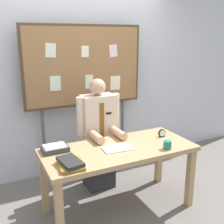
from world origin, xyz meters
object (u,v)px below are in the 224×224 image
(person, at_px, (99,139))
(paper_tray, at_px, (55,148))
(bulletin_board, at_px, (85,68))
(open_notebook, at_px, (118,148))
(desk_clock, at_px, (162,133))
(desk, at_px, (119,156))
(coffee_mug, at_px, (167,145))
(book_stack, at_px, (71,163))

(person, bearing_deg, paper_tray, -152.76)
(person, xyz_separation_m, bulletin_board, (0.00, 0.42, 0.83))
(person, relative_size, open_notebook, 4.39)
(desk_clock, relative_size, paper_tray, 0.36)
(person, bearing_deg, desk, -90.00)
(coffee_mug, bearing_deg, desk, 150.21)
(book_stack, distance_m, open_notebook, 0.59)
(desk, height_order, open_notebook, open_notebook)
(desk_clock, xyz_separation_m, paper_tray, (-1.23, 0.15, -0.01))
(open_notebook, xyz_separation_m, paper_tray, (-0.60, 0.24, 0.02))
(person, height_order, coffee_mug, person)
(desk, bearing_deg, open_notebook, -138.75)
(book_stack, xyz_separation_m, open_notebook, (0.57, 0.17, -0.02))
(desk, relative_size, open_notebook, 5.09)
(book_stack, bearing_deg, bulletin_board, 62.84)
(desk, bearing_deg, desk_clock, 6.12)
(desk, xyz_separation_m, person, (0.00, 0.54, 0.01))
(person, distance_m, book_stack, 0.94)
(bulletin_board, bearing_deg, open_notebook, -91.33)
(person, relative_size, bulletin_board, 0.69)
(desk, height_order, book_stack, book_stack)
(bulletin_board, bearing_deg, desk, -90.00)
(open_notebook, distance_m, paper_tray, 0.65)
(bulletin_board, relative_size, paper_tray, 7.74)
(person, distance_m, open_notebook, 0.57)
(desk_clock, distance_m, paper_tray, 1.23)
(book_stack, bearing_deg, desk, 17.61)
(desk, distance_m, open_notebook, 0.10)
(desk_clock, height_order, paper_tray, desk_clock)
(desk, height_order, bulletin_board, bulletin_board)
(desk, relative_size, paper_tray, 6.20)
(desk_clock, relative_size, coffee_mug, 1.04)
(desk, height_order, person, person)
(person, distance_m, desk_clock, 0.78)
(bulletin_board, bearing_deg, desk_clock, -56.23)
(coffee_mug, distance_m, paper_tray, 1.16)
(bulletin_board, xyz_separation_m, open_notebook, (-0.02, -0.98, -0.73))
(person, height_order, paper_tray, person)
(book_stack, distance_m, coffee_mug, 1.03)
(book_stack, height_order, open_notebook, book_stack)
(desk_clock, bearing_deg, bulletin_board, 123.77)
(book_stack, relative_size, open_notebook, 0.96)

